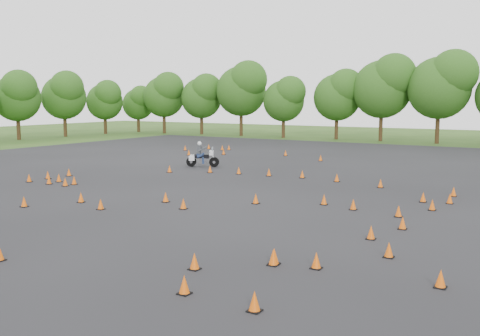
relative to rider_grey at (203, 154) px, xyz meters
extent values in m
plane|color=#2D5119|center=(7.37, -11.20, -0.90)|extent=(140.00, 140.00, 0.00)
plane|color=black|center=(7.37, -5.20, -0.90)|extent=(62.00, 62.00, 0.00)
cone|color=#E25709|center=(6.12, -1.65, -0.67)|extent=(0.26, 0.26, 0.45)
cone|color=#E25709|center=(-7.29, 11.43, -0.67)|extent=(0.26, 0.26, 0.45)
cone|color=#E25709|center=(-0.17, -3.52, -0.67)|extent=(0.26, 0.26, 0.45)
cone|color=#E25709|center=(15.80, -20.62, -0.67)|extent=(0.26, 0.26, 0.45)
cone|color=#E25709|center=(15.79, -17.07, -0.67)|extent=(0.26, 0.26, 0.45)
cone|color=#E25709|center=(13.31, -2.43, -0.67)|extent=(0.26, 0.26, 0.45)
cone|color=#E25709|center=(5.72, 7.59, -0.67)|extent=(0.26, 0.26, 0.45)
cone|color=#E25709|center=(-4.49, -8.01, -0.67)|extent=(0.26, 0.26, 0.45)
cone|color=#E25709|center=(1.72, 9.64, -0.67)|extent=(0.26, 0.26, 0.45)
cone|color=#E25709|center=(-4.54, -10.86, -0.67)|extent=(0.26, 0.26, 0.45)
cone|color=#E25709|center=(-2.91, -10.81, -0.67)|extent=(0.26, 0.26, 0.45)
cone|color=#E25709|center=(16.92, -7.15, -0.67)|extent=(0.26, 0.26, 0.45)
cone|color=#E25709|center=(17.30, -5.23, -0.67)|extent=(0.26, 0.26, 0.45)
cone|color=#E25709|center=(-1.60, -10.81, -0.67)|extent=(0.26, 0.26, 0.45)
cone|color=#E25709|center=(12.91, -18.89, -0.67)|extent=(0.26, 0.26, 0.45)
cone|color=#E25709|center=(17.24, -14.97, -0.67)|extent=(0.26, 0.26, 0.45)
cone|color=#E25709|center=(8.24, -1.37, -0.67)|extent=(0.26, 0.26, 0.45)
cone|color=#E25709|center=(2.14, -2.26, -0.67)|extent=(0.26, 0.26, 0.45)
cone|color=#E25709|center=(-8.39, 9.15, -0.67)|extent=(0.26, 0.26, 0.45)
cone|color=#E25709|center=(7.65, -12.42, -0.67)|extent=(0.26, 0.26, 0.45)
cone|color=#E25709|center=(19.07, -16.89, -0.67)|extent=(0.26, 0.26, 0.45)
cone|color=#E25709|center=(14.60, -17.33, -0.67)|extent=(0.26, 0.26, 0.45)
cone|color=#E25709|center=(13.81, -20.56, -0.67)|extent=(0.26, 0.26, 0.45)
cone|color=#E25709|center=(1.36, -15.66, -0.67)|extent=(0.26, 0.26, 0.45)
cone|color=#E25709|center=(-4.61, -9.49, -0.67)|extent=(0.26, 0.26, 0.45)
cone|color=#E25709|center=(-5.56, 11.12, -0.67)|extent=(0.26, 0.26, 0.45)
cone|color=#E25709|center=(-5.51, 5.82, -0.67)|extent=(0.26, 0.26, 0.45)
cone|color=#E25709|center=(6.00, -11.58, -0.67)|extent=(0.26, 0.26, 0.45)
cone|color=#E25709|center=(17.13, -3.19, -0.67)|extent=(0.26, 0.26, 0.45)
cone|color=#E25709|center=(14.00, -8.80, -0.67)|extent=(0.26, 0.26, 0.45)
cone|color=#E25709|center=(4.65, -14.32, -0.67)|extent=(0.26, 0.26, 0.45)
cone|color=#E25709|center=(16.13, -13.18, -0.67)|extent=(0.26, 0.26, 0.45)
cone|color=#E25709|center=(16.18, -5.48, -0.67)|extent=(0.26, 0.26, 0.45)
cone|color=#E25709|center=(14.62, -17.43, -0.67)|extent=(0.26, 0.26, 0.45)
cone|color=#E25709|center=(4.09, -1.89, -0.67)|extent=(0.26, 0.26, 0.45)
cone|color=#E25709|center=(10.55, -1.67, -0.67)|extent=(0.26, 0.26, 0.45)
cone|color=#E25709|center=(16.03, -9.21, -0.67)|extent=(0.26, 0.26, 0.45)
cone|color=#E25709|center=(-5.16, 11.65, -0.67)|extent=(0.26, 0.26, 0.45)
cone|color=#E25709|center=(-3.25, 7.75, -0.67)|extent=(0.26, 0.26, 0.45)
cone|color=#E25709|center=(9.74, -9.76, -0.67)|extent=(0.26, 0.26, 0.45)
cone|color=#E25709|center=(16.69, -11.20, -0.67)|extent=(0.26, 0.26, 0.45)
cone|color=#E25709|center=(12.50, -8.39, -0.67)|extent=(0.26, 0.26, 0.45)
cone|color=#E25709|center=(-1.61, -10.17, -0.67)|extent=(0.26, 0.26, 0.45)
cone|color=#E25709|center=(-3.09, -9.97, -0.67)|extent=(0.26, 0.26, 0.45)
cone|color=#E25709|center=(2.71, -13.64, -0.67)|extent=(0.26, 0.26, 0.45)
camera|label=1|loc=(21.41, -30.58, 3.81)|focal=40.00mm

